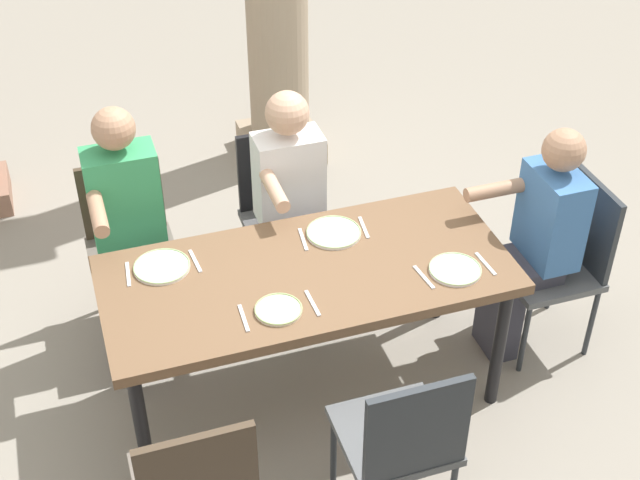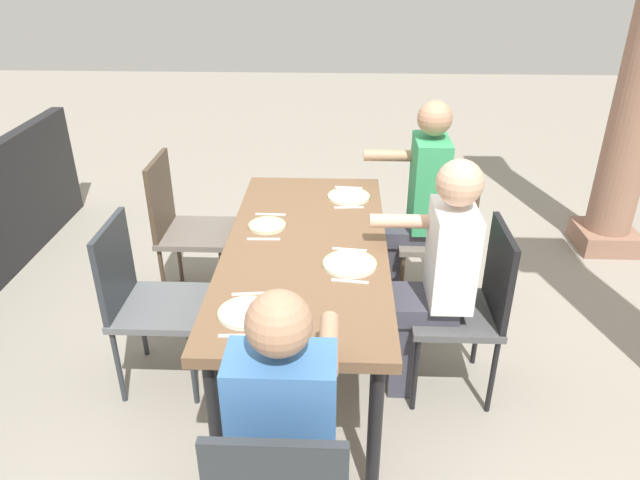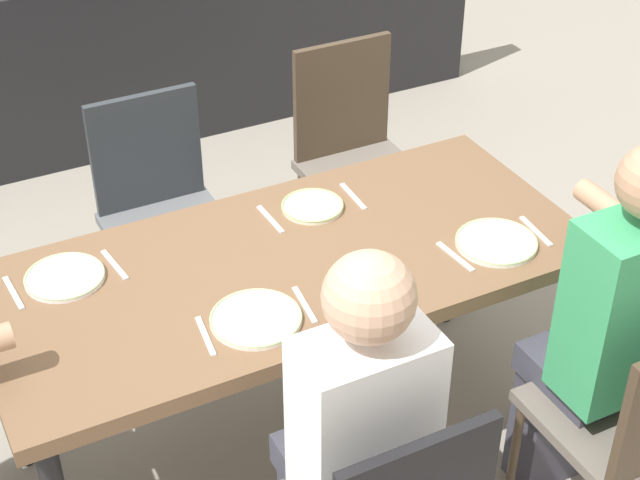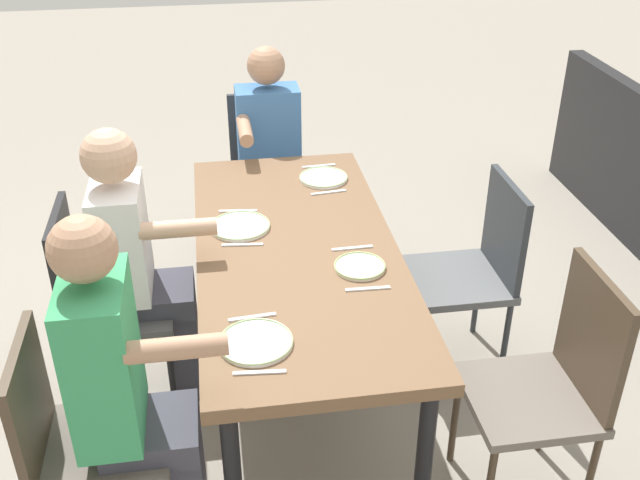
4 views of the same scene
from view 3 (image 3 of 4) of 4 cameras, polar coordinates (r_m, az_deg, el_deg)
ground_plane at (r=3.50m, az=-1.64°, el=-11.43°), size 16.00×16.00×0.00m
dining_table at (r=3.04m, az=-1.86°, el=-2.25°), size 1.82×0.82×0.77m
chair_west_north at (r=2.97m, az=17.80°, el=-9.75°), size 0.44×0.44×0.90m
chair_west_south at (r=4.00m, az=2.00°, el=5.22°), size 0.44×0.44×0.97m
chair_mid_south at (r=3.74m, az=-9.08°, el=2.03°), size 0.44×0.44×0.93m
diner_woman_green at (r=2.57m, az=1.87°, el=-10.90°), size 0.35×0.50×1.28m
diner_man_white at (r=2.94m, az=16.03°, el=-4.91°), size 0.35×0.49×1.34m
patio_railing at (r=4.97m, az=-12.92°, el=9.18°), size 4.22×0.10×0.90m
plate_0 at (r=3.10m, az=10.06°, el=-0.12°), size 0.25×0.25×0.02m
fork_0 at (r=3.19m, az=12.24°, el=0.50°), size 0.03×0.17×0.01m
spoon_0 at (r=3.03m, az=7.74°, el=-0.95°), size 0.03×0.17×0.01m
plate_1 at (r=3.22m, az=-0.43°, el=1.95°), size 0.20×0.20×0.02m
fork_1 at (r=3.28m, az=1.91°, el=2.51°), size 0.02×0.17×0.01m
spoon_1 at (r=3.17m, az=-2.86°, el=1.19°), size 0.02×0.17×0.01m
plate_2 at (r=2.77m, az=-3.68°, el=-4.50°), size 0.26×0.26×0.02m
fork_2 at (r=2.82m, az=-0.89°, el=-3.72°), size 0.03×0.17×0.01m
spoon_2 at (r=2.73m, az=-6.57°, el=-5.48°), size 0.04×0.17×0.01m
plate_3 at (r=3.00m, az=-14.39°, el=-2.06°), size 0.23×0.23×0.02m
fork_3 at (r=3.03m, az=-11.67°, el=-1.40°), size 0.04×0.17×0.01m
spoon_3 at (r=2.99m, az=-17.13°, el=-2.91°), size 0.03×0.17×0.01m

